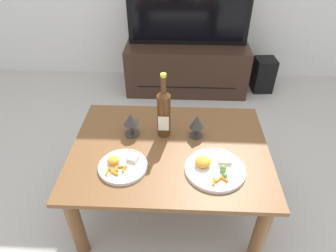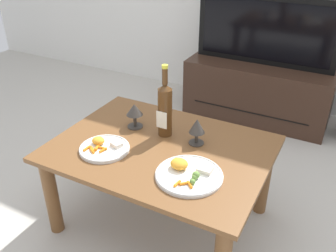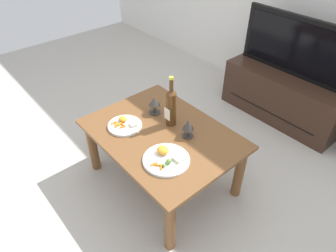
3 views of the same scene
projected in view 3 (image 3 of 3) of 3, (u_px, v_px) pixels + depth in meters
ground_plane at (163, 179)px, 2.38m from camera, size 6.40×6.40×0.00m
dining_table at (162, 142)px, 2.14m from camera, size 1.05×0.78×0.48m
tv_stand at (285, 95)px, 2.93m from camera, size 1.14×0.49×0.46m
tv_screen at (299, 47)px, 2.62m from camera, size 1.08×0.05×0.52m
wine_bottle at (171, 106)px, 2.07m from camera, size 0.07×0.07×0.38m
goblet_left at (154, 102)px, 2.21m from camera, size 0.09×0.09×0.13m
goblet_right at (188, 126)px, 2.00m from camera, size 0.08×0.08×0.14m
dinner_plate_left at (125, 125)px, 2.14m from camera, size 0.24×0.24×0.05m
dinner_plate_right at (166, 159)px, 1.87m from camera, size 0.30×0.30×0.06m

